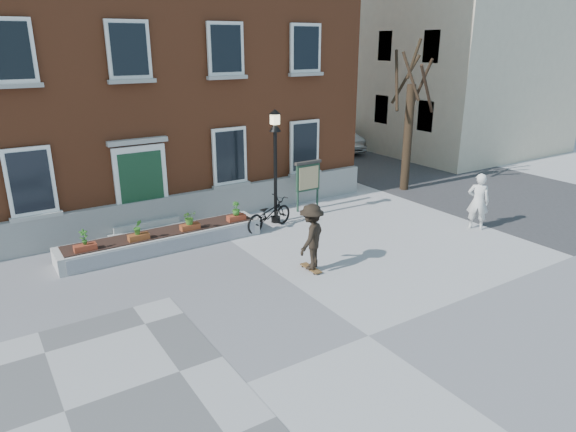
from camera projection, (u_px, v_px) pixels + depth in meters
ground at (368, 336)px, 11.09m from camera, size 100.00×100.00×0.00m
checker_patch at (65, 412)px, 8.81m from camera, size 6.00×6.00×0.01m
bicycle at (269, 214)px, 17.23m from camera, size 2.15×1.24×1.07m
parked_car at (331, 136)px, 29.72m from camera, size 2.14×5.00×1.60m
bystander at (478, 201)px, 17.12m from camera, size 0.80×0.84×1.93m
brick_building at (88, 34)px, 19.15m from camera, size 18.40×10.85×12.60m
planter_assembly at (164, 239)px, 15.69m from camera, size 6.20×1.12×1.15m
bare_tree at (409, 124)px, 21.17m from camera, size 1.83×1.83×6.16m
side_street at (382, 25)px, 33.77m from camera, size 15.20×36.00×14.50m
lamp_post at (275, 151)px, 17.24m from camera, size 0.40×0.40×3.93m
notice_board at (308, 177)px, 18.98m from camera, size 1.10×0.16×1.87m
skateboarder at (311, 237)px, 13.95m from camera, size 1.37×1.23×1.92m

